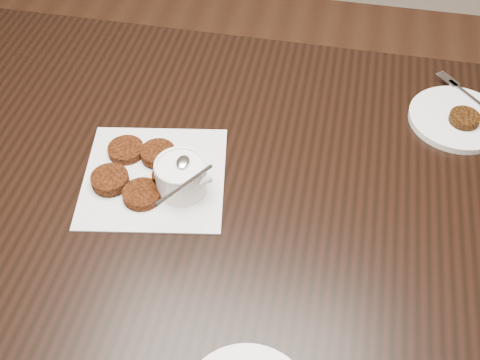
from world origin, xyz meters
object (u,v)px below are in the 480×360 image
at_px(table, 242,297).
at_px(sauce_ramekin, 180,164).
at_px(napkin, 154,177).
at_px(plate_with_patty, 458,116).

bearing_deg(table, sauce_ramekin, -169.16).
bearing_deg(sauce_ramekin, napkin, 162.90).
relative_size(napkin, sauce_ramekin, 2.03).
distance_m(table, sauce_ramekin, 0.46).
relative_size(table, plate_with_patty, 7.64).
xyz_separation_m(table, napkin, (-0.17, -0.00, 0.38)).
bearing_deg(napkin, table, 0.84).
distance_m(napkin, plate_with_patty, 0.62).
xyz_separation_m(table, plate_with_patty, (0.39, 0.27, 0.39)).
relative_size(sauce_ramekin, plate_with_patty, 0.66).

